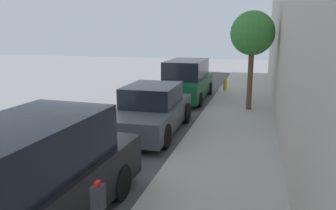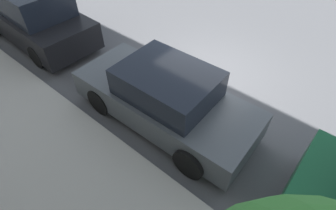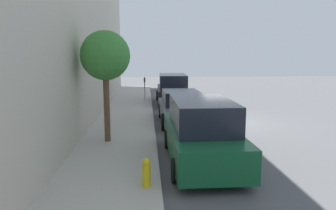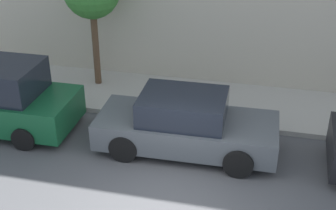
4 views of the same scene
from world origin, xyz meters
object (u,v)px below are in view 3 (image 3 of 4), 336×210
at_px(parked_minivan_third, 202,132).
at_px(parking_meter_near, 145,86).
at_px(parked_minivan_nearest, 173,90).
at_px(street_tree, 105,57).
at_px(parked_sedan_second, 181,108).
at_px(fire_hydrant, 146,173).

xyz_separation_m(parked_minivan_third, parking_meter_near, (1.74, -12.45, 0.15)).
xyz_separation_m(parked_minivan_nearest, street_tree, (3.08, 9.40, 2.21)).
bearing_deg(street_tree, parked_minivan_nearest, -108.11).
distance_m(parked_sedan_second, fire_hydrant, 7.78).
bearing_deg(parked_minivan_nearest, parked_sedan_second, 89.01).
bearing_deg(fire_hydrant, parked_minivan_nearest, -97.17).
bearing_deg(parked_sedan_second, street_tree, 49.55).
height_order(parked_sedan_second, parked_minivan_third, parked_minivan_third).
height_order(parked_sedan_second, street_tree, street_tree).
distance_m(parked_minivan_third, street_tree, 4.25).
relative_size(parked_sedan_second, fire_hydrant, 6.58).
bearing_deg(parked_minivan_third, parked_minivan_nearest, -90.29).
bearing_deg(parked_sedan_second, parking_meter_near, -76.23).
height_order(parked_minivan_nearest, parking_meter_near, parked_minivan_nearest).
relative_size(parked_minivan_nearest, fire_hydrant, 7.17).
distance_m(parked_minivan_nearest, street_tree, 10.14).
height_order(parked_sedan_second, fire_hydrant, parked_sedan_second).
bearing_deg(street_tree, parked_minivan_third, 146.08).
bearing_deg(parked_sedan_second, parked_minivan_nearest, -90.99).
bearing_deg(parking_meter_near, parked_minivan_third, 97.97).
height_order(parked_minivan_nearest, fire_hydrant, parked_minivan_nearest).
height_order(parked_minivan_nearest, parked_minivan_third, same).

